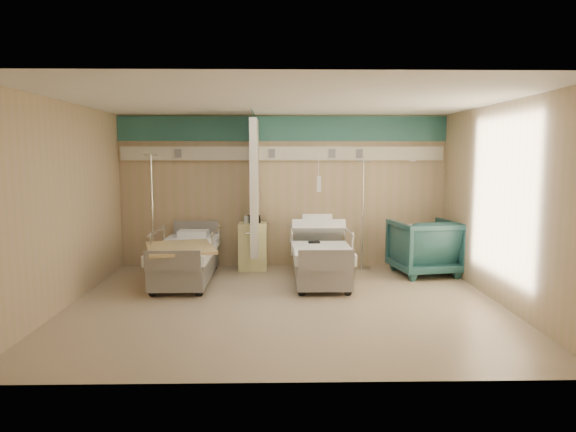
% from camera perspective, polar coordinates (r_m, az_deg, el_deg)
% --- Properties ---
extents(ground, '(6.00, 5.00, 0.00)m').
position_cam_1_polar(ground, '(7.29, -0.36, -9.73)').
color(ground, gray).
rests_on(ground, ground).
extents(room_walls, '(6.04, 5.04, 2.82)m').
position_cam_1_polar(room_walls, '(7.24, -0.64, 5.13)').
color(room_walls, tan).
rests_on(room_walls, ground).
extents(bed_right, '(1.00, 2.16, 0.63)m').
position_cam_1_polar(bed_right, '(8.50, 3.58, -5.15)').
color(bed_right, white).
rests_on(bed_right, ground).
extents(bed_left, '(1.00, 2.16, 0.63)m').
position_cam_1_polar(bed_left, '(8.60, -11.24, -5.13)').
color(bed_left, white).
rests_on(bed_left, ground).
extents(bedside_cabinet, '(0.50, 0.48, 0.85)m').
position_cam_1_polar(bedside_cabinet, '(9.34, -3.93, -3.37)').
color(bedside_cabinet, '#F4ED98').
rests_on(bedside_cabinet, ground).
extents(visitor_armchair, '(1.20, 1.23, 0.97)m').
position_cam_1_polar(visitor_armchair, '(9.23, 14.90, -3.35)').
color(visitor_armchair, '#1B4445').
rests_on(visitor_armchair, ground).
extents(waffle_blanket, '(0.76, 0.71, 0.07)m').
position_cam_1_polar(waffle_blanket, '(9.14, 14.84, -0.15)').
color(waffle_blanket, silver).
rests_on(waffle_blanket, visitor_armchair).
extents(iv_stand_right, '(0.35, 0.35, 1.98)m').
position_cam_1_polar(iv_stand_right, '(9.45, 8.22, -3.43)').
color(iv_stand_right, silver).
rests_on(iv_stand_right, ground).
extents(iv_stand_left, '(0.37, 0.37, 2.09)m').
position_cam_1_polar(iv_stand_left, '(9.58, -14.71, -3.31)').
color(iv_stand_left, silver).
rests_on(iv_stand_left, ground).
extents(call_remote, '(0.19, 0.10, 0.04)m').
position_cam_1_polar(call_remote, '(8.45, 2.92, -2.90)').
color(call_remote, black).
rests_on(call_remote, bed_right).
extents(tan_blanket, '(1.28, 1.45, 0.04)m').
position_cam_1_polar(tan_blanket, '(8.09, -11.90, -3.47)').
color(tan_blanket, tan).
rests_on(tan_blanket, bed_left).
extents(toiletry_bag, '(0.25, 0.16, 0.13)m').
position_cam_1_polar(toiletry_bag, '(9.33, -3.84, -0.33)').
color(toiletry_bag, black).
rests_on(toiletry_bag, bedside_cabinet).
extents(white_cup, '(0.12, 0.12, 0.13)m').
position_cam_1_polar(white_cup, '(9.26, -4.65, -0.39)').
color(white_cup, white).
rests_on(white_cup, bedside_cabinet).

